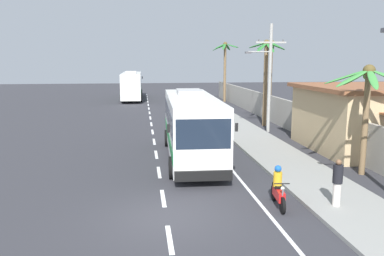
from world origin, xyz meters
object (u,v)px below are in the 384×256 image
utility_pole_mid (269,75)px  palm_nearest (271,66)px  motorcycle_beside_bus (205,123)px  motorcycle_trailing (278,190)px  coach_bus_far_lane (132,85)px  palm_second (225,60)px  coach_bus_foreground (191,124)px  pedestrian_midwalk (337,182)px  palm_third (266,69)px  palm_fourth (367,92)px

utility_pole_mid → palm_nearest: (1.94, 5.54, 0.56)m
motorcycle_beside_bus → utility_pole_mid: 5.95m
motorcycle_trailing → palm_nearest: 21.89m
motorcycle_beside_bus → utility_pole_mid: bearing=-11.8°
coach_bus_far_lane → utility_pole_mid: 28.47m
palm_second → coach_bus_foreground: bearing=-105.4°
coach_bus_foreground → motorcycle_beside_bus: bearing=75.6°
motorcycle_trailing → palm_second: bearing=81.2°
palm_nearest → pedestrian_midwalk: bearing=-101.7°
utility_pole_mid → palm_nearest: 5.89m
coach_bus_foreground → palm_third: (7.36, 10.04, 2.73)m
motorcycle_beside_bus → palm_nearest: palm_nearest is taller
palm_fourth → palm_second: bearing=89.4°
coach_bus_foreground → motorcycle_beside_bus: size_ratio=5.56×
motorcycle_beside_bus → palm_second: bearing=74.2°
coach_bus_far_lane → motorcycle_beside_bus: bearing=-76.4°
utility_pole_mid → motorcycle_beside_bus: bearing=168.2°
utility_pole_mid → palm_third: utility_pole_mid is taller
motorcycle_trailing → utility_pole_mid: (4.43, 14.98, 3.65)m
coach_bus_far_lane → palm_third: palm_third is taller
coach_bus_foreground → motorcycle_trailing: bearing=-73.4°
motorcycle_trailing → palm_second: size_ratio=0.26×
coach_bus_foreground → motorcycle_beside_bus: (2.11, 8.23, -1.29)m
palm_nearest → utility_pole_mid: bearing=-109.4°
motorcycle_beside_bus → utility_pole_mid: (4.61, -0.96, 3.65)m
coach_bus_far_lane → palm_second: size_ratio=1.62×
palm_fourth → palm_third: bearing=91.3°
pedestrian_midwalk → palm_third: palm_third is taller
palm_third → palm_second: bearing=88.0°
pedestrian_midwalk → utility_pole_mid: (2.41, 15.55, 3.23)m
coach_bus_far_lane → coach_bus_foreground: bearing=-83.2°
motorcycle_trailing → palm_third: 18.88m
motorcycle_beside_bus → palm_nearest: (6.55, 4.57, 4.21)m
palm_second → motorcycle_trailing: bearing=-98.8°
coach_bus_foreground → palm_fourth: palm_fourth is taller
palm_nearest → palm_second: bearing=92.3°
palm_second → palm_fourth: size_ratio=1.47×
coach_bus_foreground → palm_fourth: (7.67, -4.17, 2.01)m
pedestrian_midwalk → motorcycle_beside_bus: bearing=145.0°
palm_third → motorcycle_beside_bus: bearing=-161.0°
palm_fourth → coach_bus_far_lane: bearing=107.2°
motorcycle_trailing → palm_second: (5.73, 36.85, 4.72)m
motorcycle_beside_bus → palm_third: size_ratio=0.28×
palm_nearest → palm_fourth: 17.03m
motorcycle_beside_bus → motorcycle_trailing: 15.94m
pedestrian_midwalk → utility_pole_mid: utility_pole_mid is taller
pedestrian_midwalk → palm_fourth: palm_fourth is taller
pedestrian_midwalk → coach_bus_foreground: bearing=164.9°
coach_bus_foreground → coach_bus_far_lane: size_ratio=0.88×
coach_bus_far_lane → pedestrian_midwalk: size_ratio=7.11×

